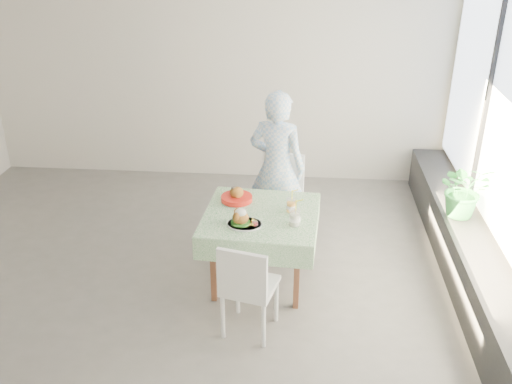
# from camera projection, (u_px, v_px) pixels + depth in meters

# --- Properties ---
(floor) EXTENTS (6.00, 6.00, 0.00)m
(floor) POSITION_uv_depth(u_px,v_px,m) (181.00, 275.00, 5.70)
(floor) COLOR #5B5856
(floor) RESTS_ON ground
(wall_back) EXTENTS (6.00, 0.02, 2.80)m
(wall_back) POSITION_uv_depth(u_px,v_px,m) (215.00, 74.00, 7.33)
(wall_back) COLOR beige
(wall_back) RESTS_ON ground
(wall_front) EXTENTS (6.00, 0.02, 2.80)m
(wall_front) POSITION_uv_depth(u_px,v_px,m) (63.00, 322.00, 2.85)
(wall_front) COLOR beige
(wall_front) RESTS_ON ground
(window_ledge) EXTENTS (0.40, 4.80, 0.50)m
(window_ledge) POSITION_uv_depth(u_px,v_px,m) (472.00, 267.00, 5.37)
(window_ledge) COLOR black
(window_ledge) RESTS_ON ground
(cafe_table) EXTENTS (1.11, 1.11, 0.74)m
(cafe_table) POSITION_uv_depth(u_px,v_px,m) (261.00, 240.00, 5.42)
(cafe_table) COLOR brown
(cafe_table) RESTS_ON ground
(chair_far) EXTENTS (0.53, 0.53, 0.95)m
(chair_far) POSITION_uv_depth(u_px,v_px,m) (279.00, 215.00, 6.22)
(chair_far) COLOR white
(chair_far) RESTS_ON ground
(chair_near) EXTENTS (0.51, 0.51, 0.89)m
(chair_near) POSITION_uv_depth(u_px,v_px,m) (250.00, 304.00, 4.82)
(chair_near) COLOR white
(chair_near) RESTS_ON ground
(diner) EXTENTS (0.69, 0.55, 1.68)m
(diner) POSITION_uv_depth(u_px,v_px,m) (277.00, 167.00, 6.03)
(diner) COLOR #95C1EF
(diner) RESTS_ON ground
(main_dish) EXTENTS (0.32, 0.32, 0.16)m
(main_dish) POSITION_uv_depth(u_px,v_px,m) (242.00, 220.00, 5.07)
(main_dish) COLOR white
(main_dish) RESTS_ON cafe_table
(juice_cup_orange) EXTENTS (0.10, 0.10, 0.27)m
(juice_cup_orange) POSITION_uv_depth(u_px,v_px,m) (291.00, 206.00, 5.30)
(juice_cup_orange) COLOR white
(juice_cup_orange) RESTS_ON cafe_table
(juice_cup_lemonade) EXTENTS (0.11, 0.11, 0.30)m
(juice_cup_lemonade) POSITION_uv_depth(u_px,v_px,m) (295.00, 218.00, 5.07)
(juice_cup_lemonade) COLOR white
(juice_cup_lemonade) RESTS_ON cafe_table
(second_dish) EXTENTS (0.30, 0.30, 0.14)m
(second_dish) POSITION_uv_depth(u_px,v_px,m) (237.00, 197.00, 5.52)
(second_dish) COLOR red
(second_dish) RESTS_ON cafe_table
(potted_plant) EXTENTS (0.53, 0.46, 0.58)m
(potted_plant) POSITION_uv_depth(u_px,v_px,m) (465.00, 189.00, 5.65)
(potted_plant) COLOR #2B823C
(potted_plant) RESTS_ON window_ledge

